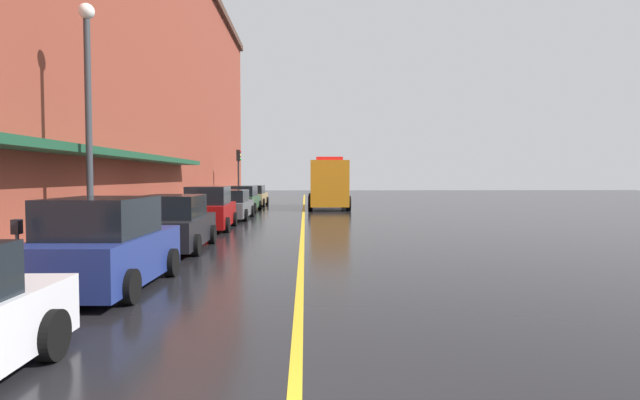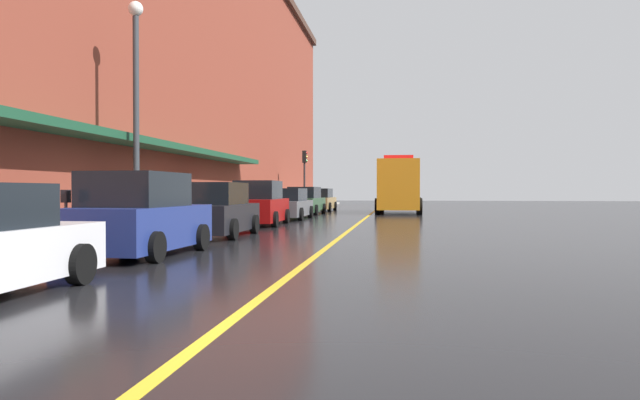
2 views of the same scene
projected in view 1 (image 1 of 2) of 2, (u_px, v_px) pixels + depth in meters
The scene contains 16 objects.
ground_plane at pixel (303, 217), 28.82m from camera, with size 112.00×112.00×0.00m, color black.
sidewalk_left at pixel (193, 216), 28.64m from camera, with size 2.40×70.00×0.15m, color #ADA8A0.
lane_center_stripe at pixel (303, 217), 28.82m from camera, with size 0.16×70.00×0.01m, color gold.
brick_building_left at pixel (46, 56), 27.03m from camera, with size 13.69×64.00×17.37m.
parked_car_1 at pixel (105, 247), 10.30m from camera, with size 2.21×4.20×1.87m.
parked_car_2 at pixel (173, 224), 15.87m from camera, with size 2.16×4.43×1.72m.
parked_car_3 at pixel (209, 209), 22.01m from camera, with size 2.12×4.53×1.87m.
parked_car_4 at pixel (231, 205), 27.37m from camera, with size 2.15×4.86×1.58m.
parked_car_5 at pixel (243, 199), 33.51m from camera, with size 2.13×4.75×1.69m.
parked_car_6 at pixel (253, 196), 39.91m from camera, with size 2.20×4.70×1.61m.
utility_truck at pixel (328, 185), 36.74m from camera, with size 2.94×8.05×3.60m.
parking_meter_0 at pixel (123, 218), 15.24m from camera, with size 0.14×0.18×1.33m.
parking_meter_2 at pixel (214, 197), 30.33m from camera, with size 0.14×0.18×1.33m.
parking_meter_3 at pixel (17, 241), 9.64m from camera, with size 0.14×0.18×1.33m.
street_lamp_left at pixel (88, 101), 14.20m from camera, with size 0.44×0.44×6.94m.
traffic_light_near at pixel (239, 166), 41.15m from camera, with size 0.38×0.36×4.30m.
Camera 1 is at (0.12, -3.76, 2.29)m, focal length 28.57 mm.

